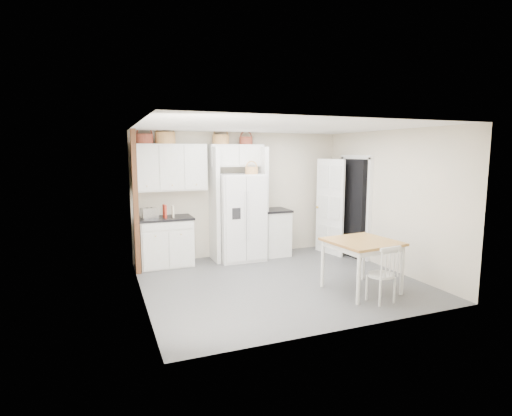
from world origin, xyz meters
name	(u,v)px	position (x,y,z in m)	size (l,w,h in m)	color
floor	(279,281)	(0.00, 0.00, 0.00)	(4.50, 4.50, 0.00)	#464646
ceiling	(281,127)	(0.00, 0.00, 2.60)	(4.50, 4.50, 0.00)	white
wall_back	(240,194)	(0.00, 2.00, 1.30)	(4.50, 4.50, 0.00)	#BAB5A1
wall_left	(140,214)	(-2.25, 0.00, 1.30)	(4.00, 4.00, 0.00)	#BAB5A1
wall_right	(389,200)	(2.25, 0.00, 1.30)	(4.00, 4.00, 0.00)	#BAB5A1
refrigerator	(240,217)	(-0.15, 1.60, 0.88)	(0.91, 0.73, 1.76)	silver
base_cab_left	(166,242)	(-1.64, 1.70, 0.46)	(0.99, 0.62, 0.91)	silver
base_cab_right	(274,233)	(0.66, 1.70, 0.47)	(0.54, 0.65, 0.95)	silver
dining_table	(361,266)	(1.01, -0.89, 0.41)	(0.98, 0.98, 0.82)	brown
windsor_chair	(381,275)	(1.00, -1.39, 0.41)	(0.40, 0.36, 0.82)	silver
counter_left	(165,218)	(-1.64, 1.70, 0.93)	(1.03, 0.66, 0.04)	black
counter_right	(274,210)	(0.66, 1.70, 0.97)	(0.58, 0.69, 0.04)	black
toaster	(149,213)	(-1.94, 1.65, 1.06)	(0.30, 0.17, 0.20)	silver
cookbook_red	(165,211)	(-1.66, 1.62, 1.08)	(0.04, 0.17, 0.25)	#AC2A1A
cookbook_cream	(173,212)	(-1.50, 1.62, 1.07)	(0.03, 0.15, 0.22)	beige
basket_upper_a	(145,139)	(-1.95, 1.83, 2.44)	(0.32, 0.32, 0.18)	maroon
basket_upper_b	(165,138)	(-1.57, 1.83, 2.46)	(0.38, 0.38, 0.22)	olive
basket_bridge_a	(221,140)	(-0.47, 1.83, 2.44)	(0.34, 0.34, 0.19)	olive
basket_bridge_b	(246,141)	(0.07, 1.83, 2.43)	(0.27, 0.27, 0.16)	maroon
basket_fridge_b	(252,170)	(0.07, 1.50, 1.83)	(0.26, 0.26, 0.14)	olive
upper_cabinet	(170,167)	(-1.50, 1.83, 1.90)	(1.40, 0.34, 0.90)	silver
bridge_cabinet	(236,156)	(-0.15, 1.83, 2.12)	(1.12, 0.34, 0.45)	silver
fridge_panel_left	(214,205)	(-0.66, 1.70, 1.15)	(0.08, 0.60, 2.30)	silver
fridge_panel_right	(261,202)	(0.36, 1.70, 1.15)	(0.08, 0.60, 2.30)	silver
trim_post	(136,203)	(-2.20, 1.35, 1.30)	(0.09, 0.09, 2.60)	#442610
doorway_void	(353,208)	(2.16, 1.00, 1.02)	(0.18, 0.85, 2.05)	black
door_slab	(330,207)	(1.80, 1.33, 1.02)	(0.80, 0.04, 2.05)	white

